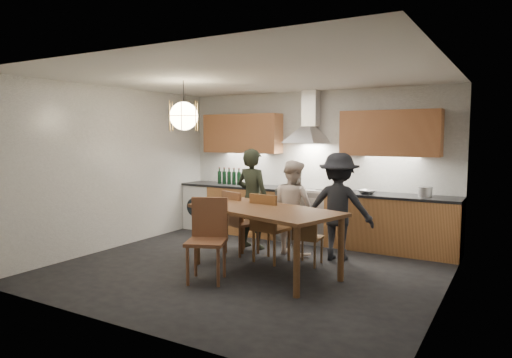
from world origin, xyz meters
The scene contains 17 objects.
ground centered at (0.00, 0.00, 0.00)m, with size 5.00×5.00×0.00m, color black.
room_shell centered at (0.00, 0.00, 1.71)m, with size 5.02×4.52×2.61m.
counter_run centered at (0.02, 1.95, 0.45)m, with size 5.00×0.62×0.90m.
range_stove centered at (0.00, 1.94, 0.44)m, with size 0.90×0.60×0.92m.
wall_fixtures centered at (0.00, 2.07, 1.87)m, with size 4.30×0.54×1.10m.
pendant_lamp centered at (-1.00, -0.10, 2.10)m, with size 0.43×0.43×0.70m.
dining_table centered at (0.28, -0.03, 0.76)m, with size 2.25×1.54×0.86m.
chair_back_left centered at (-0.53, 0.57, 0.56)m, with size 0.57×0.57×0.98m.
chair_back_mid centered at (0.10, 0.39, 0.57)m, with size 0.50×0.50×1.00m.
chair_back_right centered at (0.64, 0.53, 0.46)m, with size 0.38×0.38×0.80m.
chair_front centered at (-0.20, -0.65, 0.59)m, with size 0.61×0.61×1.04m.
person_left centered at (-0.53, 1.03, 0.81)m, with size 0.59×0.39×1.61m, color black.
person_mid centered at (0.19, 1.03, 0.73)m, with size 0.71×0.55×1.45m, color silver.
person_right centered at (0.91, 1.06, 0.79)m, with size 1.02×0.58×1.57m, color black.
mixing_bowl centered at (1.09, 1.85, 0.93)m, with size 0.27×0.27×0.07m, color #A9A9AD.
stock_pot centered at (1.96, 1.94, 0.97)m, with size 0.21×0.21×0.14m, color #ABABAE.
wine_bottles centered at (-1.59, 1.95, 1.06)m, with size 0.52×0.07×0.31m.
Camera 1 is at (3.18, -5.24, 1.83)m, focal length 32.00 mm.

